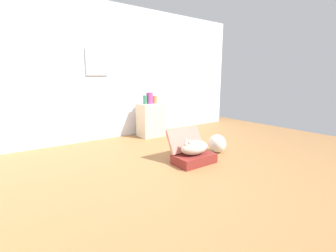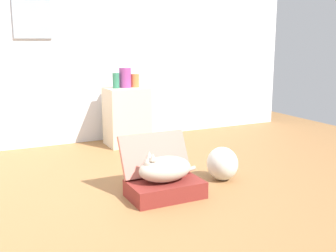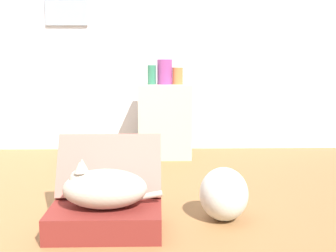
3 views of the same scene
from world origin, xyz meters
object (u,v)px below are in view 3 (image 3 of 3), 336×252
at_px(cat, 103,188).
at_px(plastic_bag_white, 224,194).
at_px(vase_tall, 152,75).
at_px(side_table, 165,121).
at_px(vase_short, 178,76).
at_px(vase_round, 165,72).
at_px(suitcase_base, 106,219).

distance_m(cat, plastic_bag_white, 0.67).
bearing_deg(vase_tall, side_table, -4.15).
bearing_deg(vase_tall, plastic_bag_white, -74.99).
height_order(cat, vase_short, vase_short).
xyz_separation_m(side_table, vase_round, (0.00, 0.03, 0.46)).
height_order(suitcase_base, vase_tall, vase_tall).
distance_m(suitcase_base, plastic_bag_white, 0.66).
xyz_separation_m(suitcase_base, vase_tall, (0.21, 1.74, 0.70)).
bearing_deg(vase_round, suitcase_base, -100.80).
bearing_deg(suitcase_base, vase_tall, 82.95).
distance_m(side_table, vase_round, 0.46).
distance_m(plastic_bag_white, vase_tall, 1.76).
distance_m(suitcase_base, vase_short, 1.94).
bearing_deg(plastic_bag_white, vase_tall, 105.01).
xyz_separation_m(plastic_bag_white, vase_round, (-0.30, 1.61, 0.65)).
height_order(suitcase_base, vase_short, vase_short).
bearing_deg(vase_round, vase_tall, -170.99).
bearing_deg(side_table, vase_round, 90.00).
height_order(plastic_bag_white, vase_tall, vase_tall).
distance_m(suitcase_base, vase_round, 1.93).
height_order(plastic_bag_white, vase_round, vase_round).
xyz_separation_m(side_table, vase_short, (0.12, 0.02, 0.42)).
bearing_deg(side_table, suitcase_base, -100.97).
height_order(cat, side_table, side_table).
height_order(plastic_bag_white, vase_short, vase_short).
relative_size(vase_short, vase_round, 0.68).
bearing_deg(cat, vase_short, 75.16).
bearing_deg(plastic_bag_white, vase_round, 100.75).
bearing_deg(vase_short, plastic_bag_white, -83.44).
xyz_separation_m(cat, vase_short, (0.47, 1.75, 0.52)).
height_order(cat, vase_tall, vase_tall).
height_order(cat, plastic_bag_white, cat).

